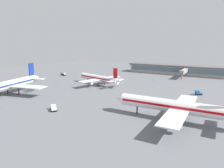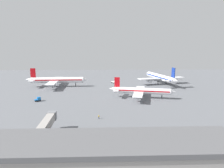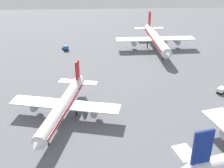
# 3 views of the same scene
# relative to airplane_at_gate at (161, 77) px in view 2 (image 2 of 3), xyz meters

# --- Properties ---
(ground) EXTENTS (288.00, 288.00, 0.00)m
(ground) POSITION_rel_airplane_at_gate_xyz_m (-31.75, -40.67, -5.41)
(ground) COLOR slate
(terminal_building) EXTENTS (84.82, 15.41, 8.12)m
(terminal_building) POSITION_rel_airplane_at_gate_xyz_m (-54.72, -118.61, -1.27)
(terminal_building) COLOR #9E9993
(terminal_building) RESTS_ON ground
(airplane_at_gate) EXTENTS (39.37, 48.26, 14.88)m
(airplane_at_gate) POSITION_rel_airplane_at_gate_xyz_m (0.00, 0.00, 0.00)
(airplane_at_gate) COLOR white
(airplane_at_gate) RESTS_ON ground
(airplane_taxiing) EXTENTS (38.78, 31.58, 11.92)m
(airplane_taxiing) POSITION_rel_airplane_at_gate_xyz_m (-23.68, -45.93, -1.08)
(airplane_taxiing) COLOR white
(airplane_taxiing) RESTS_ON ground
(airplane_distant) EXTENTS (46.14, 36.95, 14.05)m
(airplane_distant) POSITION_rel_airplane_at_gate_xyz_m (-81.00, -9.20, -0.30)
(airplane_distant) COLOR white
(airplane_distant) RESTS_ON ground
(baggage_tug) EXTENTS (3.74, 3.44, 2.30)m
(baggage_tug) POSITION_rel_airplane_at_gate_xyz_m (-82.02, -51.24, -4.25)
(baggage_tug) COLOR black
(baggage_tug) RESTS_ON ground
(pushback_tractor) EXTENTS (4.61, 4.26, 1.90)m
(pushback_tractor) POSITION_rel_airplane_at_gate_xyz_m (-37.16, 4.59, -4.44)
(pushback_tractor) COLOR black
(pushback_tractor) RESTS_ON ground
(ground_crew_worker) EXTENTS (0.54, 0.54, 1.67)m
(ground_crew_worker) POSITION_rel_airplane_at_gate_xyz_m (-47.64, -81.10, -4.56)
(ground_crew_worker) COLOR #1E2338
(ground_crew_worker) RESTS_ON ground
(jet_bridge) EXTENTS (3.38, 21.13, 6.74)m
(jet_bridge) POSITION_rel_airplane_at_gate_xyz_m (-64.18, -100.67, -0.27)
(jet_bridge) COLOR #9E9993
(jet_bridge) RESTS_ON ground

